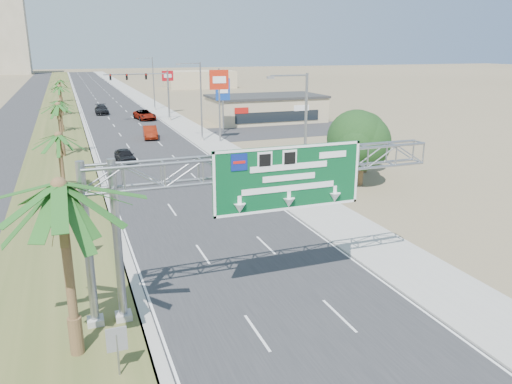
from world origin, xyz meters
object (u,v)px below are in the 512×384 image
object	(u,v)px
sign_gantry	(253,178)
car_mid_lane	(150,132)
car_right_lane	(145,115)
pole_sign_red_far	(168,79)
palm_near	(59,187)
car_left_lane	(125,156)
car_far	(102,110)
pole_sign_blue	(223,92)
pole_sign_red_near	(219,84)
signal_mast	(156,92)
store_building	(266,109)

from	to	relation	value
sign_gantry	car_mid_lane	bearing A→B (deg)	86.85
car_right_lane	pole_sign_red_far	bearing A→B (deg)	42.53
palm_near	car_left_lane	size ratio (longest dim) A/B	1.99
car_right_lane	pole_sign_red_far	xyz separation A→B (m)	(5.45, 6.44, 5.42)
car_mid_lane	car_far	distance (m)	29.03
car_far	pole_sign_blue	size ratio (longest dim) A/B	0.72
sign_gantry	pole_sign_red_near	distance (m)	42.07
sign_gantry	pole_sign_blue	size ratio (longest dim) A/B	2.14
car_mid_lane	car_right_lane	world-z (taller)	car_mid_lane
sign_gantry	car_left_lane	bearing A→B (deg)	94.01
pole_sign_red_far	pole_sign_red_near	bearing A→B (deg)	-89.05
palm_near	car_left_lane	world-z (taller)	palm_near
car_left_lane	pole_sign_red_far	world-z (taller)	pole_sign_red_far
pole_sign_red_far	palm_near	bearing A→B (deg)	-103.93
palm_near	car_right_lane	size ratio (longest dim) A/B	1.42
sign_gantry	palm_near	distance (m)	8.41
signal_mast	pole_sign_red_near	xyz separation A→B (m)	(4.34, -21.35, 2.47)
store_building	car_right_lane	size ratio (longest dim) A/B	3.06
pole_sign_red_near	car_left_lane	bearing A→B (deg)	-148.54
palm_near	signal_mast	bearing A→B (deg)	77.34
store_building	car_right_lane	xyz separation A→B (m)	(-18.45, 8.93, -1.18)
car_far	car_mid_lane	bearing A→B (deg)	-80.91
store_building	pole_sign_blue	bearing A→B (deg)	-138.60
sign_gantry	palm_near	size ratio (longest dim) A/B	2.01
palm_near	pole_sign_red_near	world-z (taller)	pole_sign_red_near
signal_mast	car_left_lane	world-z (taller)	signal_mast
car_right_lane	store_building	bearing A→B (deg)	-33.11
pole_sign_blue	car_far	bearing A→B (deg)	117.54
car_right_lane	car_far	world-z (taller)	car_far
signal_mast	store_building	size ratio (longest dim) A/B	0.57
signal_mast	car_right_lane	size ratio (longest dim) A/B	1.75
palm_near	car_far	xyz separation A→B (m)	(6.52, 77.23, -6.11)
pole_sign_red_near	pole_sign_blue	size ratio (longest dim) A/B	1.18
store_building	car_left_lane	world-z (taller)	store_building
store_building	signal_mast	bearing A→B (deg)	160.46
store_building	car_mid_lane	size ratio (longest dim) A/B	3.58
car_mid_lane	car_far	size ratio (longest dim) A/B	0.88
sign_gantry	store_building	size ratio (longest dim) A/B	0.93
pole_sign_blue	car_left_lane	bearing A→B (deg)	-136.79
car_left_lane	pole_sign_red_near	distance (m)	16.47
sign_gantry	car_mid_lane	world-z (taller)	sign_gantry
car_right_lane	sign_gantry	bearing A→B (deg)	-101.33
car_left_lane	pole_sign_red_near	size ratio (longest dim) A/B	0.45
pole_sign_red_far	sign_gantry	bearing A→B (deg)	-98.02
store_building	sign_gantry	bearing A→B (deg)	-112.36
store_building	pole_sign_red_far	xyz separation A→B (m)	(-13.00, 15.38, 4.24)
palm_near	pole_sign_red_far	xyz separation A→B (m)	(18.20, 73.38, -0.69)
store_building	pole_sign_blue	world-z (taller)	pole_sign_blue
palm_near	pole_sign_red_far	bearing A→B (deg)	76.07
store_building	pole_sign_blue	xyz separation A→B (m)	(-10.04, -8.85, 3.82)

